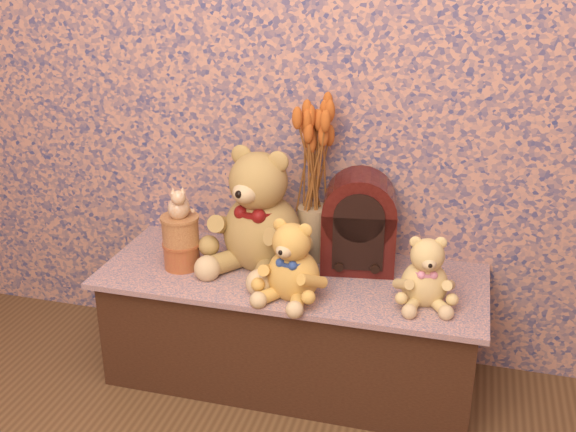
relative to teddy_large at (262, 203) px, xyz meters
The scene contains 10 objects.
display_shelf 0.47m from the teddy_large, 21.64° to the right, with size 1.36×0.54×0.43m, color #3A4C77.
teddy_large is the anchor object (origin of this frame).
teddy_medium 0.28m from the teddy_large, 50.11° to the right, with size 0.23×0.27×0.29m, color #BD8735, non-canonical shape.
teddy_small 0.61m from the teddy_large, 12.51° to the right, with size 0.20×0.24×0.25m, color #DFB46A, non-canonical shape.
cathedral_radio 0.35m from the teddy_large, 11.44° to the left, with size 0.26×0.19×0.36m, color #3D0D0B, non-canonical shape.
ceramic_vase 0.24m from the teddy_large, 32.46° to the left, with size 0.12×0.12×0.20m, color tan.
dried_stalks 0.27m from the teddy_large, 32.46° to the left, with size 0.23×0.23×0.44m, color #BE561E, non-canonical shape.
biscuit_tin_lower 0.35m from the teddy_large, 159.67° to the right, with size 0.13×0.13×0.09m, color #BC7B37.
biscuit_tin_upper 0.31m from the teddy_large, 159.67° to the right, with size 0.13×0.13×0.10m, color #DFAA61.
cat_figurine 0.29m from the teddy_large, 159.67° to the right, with size 0.09×0.10×0.12m, color silver, non-canonical shape.
Camera 1 is at (0.56, -0.85, 1.53)m, focal length 42.45 mm.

